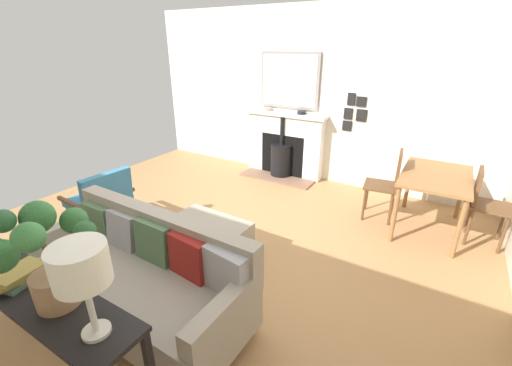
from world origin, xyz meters
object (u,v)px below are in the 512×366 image
Objects in this scene: dining_chair_by_back_wall at (484,200)px; sofa at (141,276)px; table_lamp_far_end at (81,268)px; mantel_bowl_near at (268,109)px; ottoman at (207,236)px; mantel_bowl_far at (302,112)px; armchair_accent at (102,197)px; fireplace at (284,148)px; book_stack at (19,276)px; dining_table at (435,182)px; potted_plant at (44,252)px; dining_chair_near_fireplace at (389,180)px; console_table at (37,302)px.

sofa is at bearing -41.44° from dining_chair_by_back_wall.
sofa is at bearing -140.73° from table_lamp_far_end.
table_lamp_far_end is (4.22, 1.38, 0.07)m from mantel_bowl_near.
ottoman is (-0.91, -0.06, -0.13)m from sofa.
sofa is at bearing 2.59° from mantel_bowl_far.
fireplace is at bearing 159.45° from armchair_accent.
book_stack is 4.02m from dining_table.
potted_plant reaches higher than dining_table.
book_stack is at bearing -36.29° from dining_chair_by_back_wall.
potted_plant is at bearing 93.48° from book_stack.
armchair_accent is at bearing -137.24° from book_stack.
mantel_bowl_far is 2.71m from ottoman.
dining_chair_near_fireplace reaches higher than ottoman.
dining_chair_near_fireplace is at bearing -90.55° from dining_chair_by_back_wall.
fireplace is 1.63× the size of ottoman.
sofa is (3.46, 0.44, -0.11)m from fireplace.
potted_plant reaches higher than armchair_accent.
dining_chair_by_back_wall reaches higher than book_stack.
fireplace is at bearing -104.66° from dining_chair_by_back_wall.
dining_chair_by_back_wall is (0.76, 2.55, -0.59)m from mantel_bowl_far.
dining_chair_near_fireplace is 1.07× the size of dining_chair_by_back_wall.
potted_plant is at bearing 50.22° from armchair_accent.
book_stack reaches higher than ottoman.
sofa reaches higher than ottoman.
mantel_bowl_far is 4.23m from book_stack.
mantel_bowl_near is at bearing -93.47° from fireplace.
console_table is 3.74m from dining_chair_near_fireplace.
dining_chair_by_back_wall is (-1.81, 2.46, 0.28)m from ottoman.
ottoman is 1.44× the size of potted_plant.
book_stack is (4.20, 0.30, 0.34)m from fireplace.
mantel_bowl_near is at bearing -105.96° from dining_table.
ottoman is at bearing -169.97° from potted_plant.
dining_chair_by_back_wall is (-3.46, 1.79, -0.65)m from table_lamp_far_end.
dining_chair_near_fireplace is at bearing 152.87° from sofa.
table_lamp_far_end reaches higher than armchair_accent.
potted_plant reaches higher than ottoman.
dining_chair_near_fireplace is at bearing 70.89° from mantel_bowl_near.
dining_chair_by_back_wall reaches higher than sofa.
console_table is 4.21m from dining_chair_by_back_wall.
mantel_bowl_far is at bearing -179.79° from book_stack.
mantel_bowl_near is 2.82m from dining_table.
dining_chair_by_back_wall is at bearing 117.56° from armchair_accent.
book_stack is at bearing -23.92° from dining_chair_near_fireplace.
ottoman is 0.99× the size of dining_chair_by_back_wall.
sofa is 0.88m from book_stack.
potted_plant is at bearing 95.52° from console_table.
table_lamp_far_end is at bearing -20.42° from dining_table.
dining_chair_near_fireplace is (-0.01, -0.50, -0.09)m from dining_table.
mantel_bowl_near is 4.32m from potted_plant.
sofa is 1.63m from armchair_accent.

